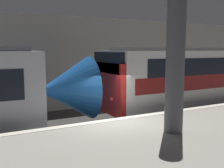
{
  "coord_description": "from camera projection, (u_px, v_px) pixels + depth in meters",
  "views": [
    {
      "loc": [
        -4.27,
        -8.13,
        3.53
      ],
      "look_at": [
        0.43,
        0.92,
        2.17
      ],
      "focal_mm": 42.0,
      "sensor_mm": 36.0,
      "label": 1
    }
  ],
  "objects": [
    {
      "name": "support_pillar_near",
      "position": [
        175.0,
        63.0,
        7.67
      ],
      "size": [
        0.55,
        0.55,
        4.17
      ],
      "color": "#56565B",
      "rests_on": "platform"
    },
    {
      "name": "platform",
      "position": [
        159.0,
        160.0,
        7.15
      ],
      "size": [
        40.0,
        5.34,
        1.06
      ],
      "color": "gray",
      "rests_on": "ground"
    },
    {
      "name": "ground_plane",
      "position": [
        113.0,
        146.0,
        9.57
      ],
      "size": [
        120.0,
        120.0,
        0.0
      ],
      "primitive_type": "plane",
      "color": "#33302D"
    },
    {
      "name": "station_rear_barrier",
      "position": [
        60.0,
        64.0,
        15.0
      ],
      "size": [
        50.0,
        0.15,
        5.42
      ],
      "color": "#B2AD9E",
      "rests_on": "ground"
    }
  ]
}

